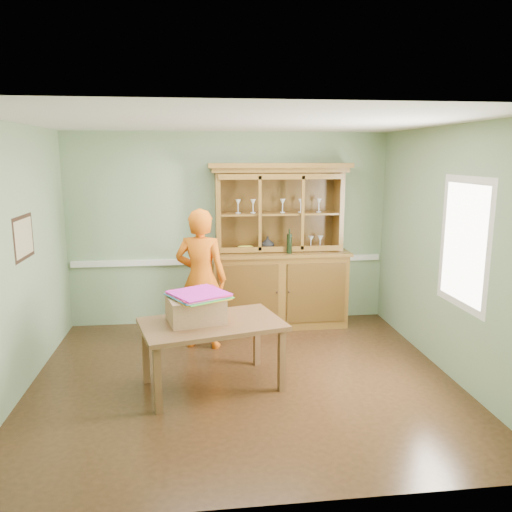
{
  "coord_description": "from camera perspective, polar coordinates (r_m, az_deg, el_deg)",
  "views": [
    {
      "loc": [
        -0.47,
        -5.0,
        2.37
      ],
      "look_at": [
        0.18,
        0.4,
        1.28
      ],
      "focal_mm": 35.0,
      "sensor_mm": 36.0,
      "label": 1
    }
  ],
  "objects": [
    {
      "name": "floor",
      "position": [
        5.56,
        -1.43,
        -13.9
      ],
      "size": [
        4.5,
        4.5,
        0.0
      ],
      "primitive_type": "plane",
      "color": "#4B2D18",
      "rests_on": "ground"
    },
    {
      "name": "kite_stack",
      "position": [
        5.11,
        -6.52,
        -4.42
      ],
      "size": [
        0.67,
        0.67,
        0.05
      ],
      "rotation": [
        0.0,
        0.0,
        0.44
      ],
      "color": "orange",
      "rests_on": "cardboard_box"
    },
    {
      "name": "window_panel",
      "position": [
        5.49,
        22.64,
        1.35
      ],
      "size": [
        0.03,
        0.96,
        1.36
      ],
      "color": "white",
      "rests_on": "wall_right"
    },
    {
      "name": "chair_rail",
      "position": [
        7.15,
        -2.99,
        -0.53
      ],
      "size": [
        4.41,
        0.05,
        0.08
      ],
      "primitive_type": "cube",
      "color": "white",
      "rests_on": "wall_back"
    },
    {
      "name": "wall_left",
      "position": [
        5.41,
        -25.97,
        -0.69
      ],
      "size": [
        0.0,
        4.0,
        4.0
      ],
      "primitive_type": "plane",
      "rotation": [
        1.57,
        0.0,
        1.57
      ],
      "color": "#87A67D",
      "rests_on": "floor"
    },
    {
      "name": "china_hutch",
      "position": [
        7.02,
        2.64,
        -1.6
      ],
      "size": [
        1.94,
        0.64,
        2.28
      ],
      "color": "brown",
      "rests_on": "floor"
    },
    {
      "name": "wall_front",
      "position": [
        3.21,
        1.9,
        -7.23
      ],
      "size": [
        4.5,
        0.0,
        4.5
      ],
      "primitive_type": "plane",
      "rotation": [
        -1.57,
        0.0,
        0.0
      ],
      "color": "#87A67D",
      "rests_on": "floor"
    },
    {
      "name": "framed_map",
      "position": [
        5.65,
        -24.98,
        1.93
      ],
      "size": [
        0.03,
        0.6,
        0.46
      ],
      "color": "#321D14",
      "rests_on": "wall_left"
    },
    {
      "name": "ceiling",
      "position": [
        5.04,
        -1.59,
        15.09
      ],
      "size": [
        4.5,
        4.5,
        0.0
      ],
      "primitive_type": "plane",
      "rotation": [
        3.14,
        0.0,
        0.0
      ],
      "color": "white",
      "rests_on": "wall_back"
    },
    {
      "name": "wall_right",
      "position": [
        5.79,
        21.26,
        0.41
      ],
      "size": [
        0.0,
        4.0,
        4.0
      ],
      "primitive_type": "plane",
      "rotation": [
        1.57,
        0.0,
        -1.57
      ],
      "color": "#87A67D",
      "rests_on": "floor"
    },
    {
      "name": "wall_back",
      "position": [
        7.1,
        -3.04,
        3.07
      ],
      "size": [
        4.5,
        0.0,
        4.5
      ],
      "primitive_type": "plane",
      "rotation": [
        1.57,
        0.0,
        0.0
      ],
      "color": "#87A67D",
      "rests_on": "floor"
    },
    {
      "name": "person",
      "position": [
        6.21,
        -6.29,
        -2.63
      ],
      "size": [
        0.73,
        0.57,
        1.76
      ],
      "primitive_type": "imported",
      "rotation": [
        0.0,
        0.0,
        2.87
      ],
      "color": "orange",
      "rests_on": "floor"
    },
    {
      "name": "cardboard_box",
      "position": [
        5.16,
        -6.9,
        -6.08
      ],
      "size": [
        0.63,
        0.55,
        0.26
      ],
      "primitive_type": "cube",
      "rotation": [
        0.0,
        0.0,
        0.23
      ],
      "color": "tan",
      "rests_on": "dining_table"
    },
    {
      "name": "dining_table",
      "position": [
        5.19,
        -5.06,
        -8.39
      ],
      "size": [
        1.58,
        1.17,
        0.71
      ],
      "rotation": [
        0.0,
        0.0,
        0.25
      ],
      "color": "brown",
      "rests_on": "floor"
    }
  ]
}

